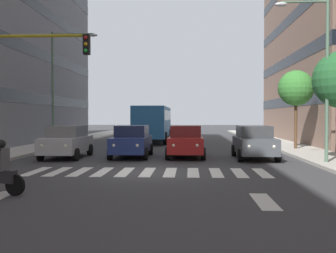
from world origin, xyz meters
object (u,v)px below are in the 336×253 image
car_2 (132,141)px  street_tree_1 (296,88)px  car_1 (186,141)px  traffic_light_gantry (6,77)px  car_0 (254,142)px  car_3 (67,141)px  street_lamp_left (319,64)px  street_lamp_right (60,77)px  motorcycle_with_rider (0,172)px  bus_behind_traffic (153,120)px

car_2 → street_tree_1: (-9.90, -4.72, 3.10)m
car_1 → traffic_light_gantry: 10.00m
car_0 → car_3: size_ratio=1.00×
traffic_light_gantry → street_lamp_left: 13.32m
car_0 → car_1: size_ratio=1.00×
car_3 → car_1: bearing=-174.1°
car_0 → street_lamp_right: (12.32, -6.72, 4.07)m
car_1 → street_tree_1: size_ratio=0.89×
street_lamp_right → street_tree_1: (-15.76, 1.46, -0.96)m
car_2 → street_lamp_right: 9.44m
motorcycle_with_rider → street_lamp_right: size_ratio=0.21×
car_2 → street_lamp_right: bearing=-46.5°
car_2 → street_tree_1: 11.39m
traffic_light_gantry → street_lamp_left: street_lamp_left is taller
car_2 → bus_behind_traffic: (-0.00, -13.47, 0.97)m
car_3 → street_tree_1: size_ratio=0.89×
bus_behind_traffic → street_lamp_left: size_ratio=1.43×
car_3 → traffic_light_gantry: size_ratio=0.81×
motorcycle_with_rider → street_tree_1: street_tree_1 is taller
traffic_light_gantry → street_lamp_left: (-12.89, -3.25, 0.83)m
car_0 → street_tree_1: (-3.44, -5.26, 3.10)m
car_1 → car_2: same height
bus_behind_traffic → car_3: bearing=76.3°
street_lamp_right → motorcycle_with_rider: bearing=102.0°
car_2 → street_tree_1: street_tree_1 is taller
car_1 → car_3: (6.30, 0.65, 0.00)m
street_tree_1 → traffic_light_gantry: bearing=39.0°
car_0 → bus_behind_traffic: size_ratio=0.42×
car_2 → traffic_light_gantry: traffic_light_gantry is taller
traffic_light_gantry → street_lamp_left: size_ratio=0.75×
motorcycle_with_rider → bus_behind_traffic: bearing=-95.3°
bus_behind_traffic → traffic_light_gantry: (3.98, 20.01, 1.87)m
car_1 → car_3: same height
car_2 → street_lamp_left: size_ratio=0.61×
car_2 → street_lamp_left: 10.18m
car_2 → street_tree_1: bearing=-154.5°
traffic_light_gantry → street_tree_1: size_ratio=1.10×
car_1 → street_lamp_left: size_ratio=0.61×
motorcycle_with_rider → traffic_light_gantry: (1.74, -4.35, 3.09)m
street_lamp_left → street_tree_1: size_ratio=1.47×
motorcycle_with_rider → car_3: bearing=-83.7°
traffic_light_gantry → street_tree_1: bearing=-141.0°
car_2 → car_1: bearing=-177.3°
car_0 → car_2: size_ratio=1.00×
bus_behind_traffic → street_lamp_left: street_lamp_left is taller
car_0 → motorcycle_with_rider: bearing=49.9°
car_2 → car_3: bearing=8.6°
traffic_light_gantry → street_tree_1: (-13.88, -11.25, 0.26)m
car_3 → traffic_light_gantry: (0.59, 6.02, 2.85)m
bus_behind_traffic → street_lamp_left: bearing=118.0°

